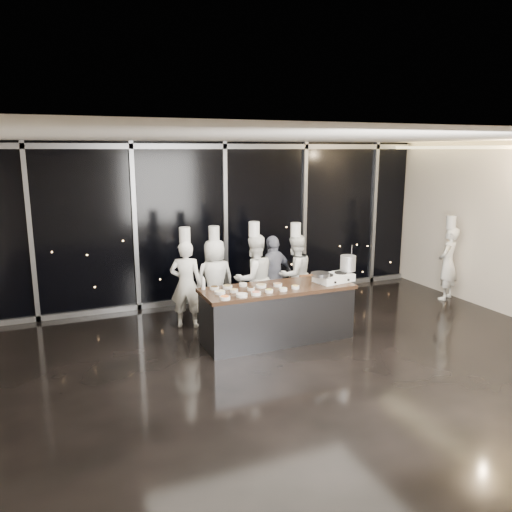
% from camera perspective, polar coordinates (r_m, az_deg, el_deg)
% --- Properties ---
extents(ground, '(9.00, 9.00, 0.00)m').
position_cam_1_polar(ground, '(7.52, 5.38, -11.84)').
color(ground, black).
rests_on(ground, ground).
extents(room_shell, '(9.02, 7.02, 3.21)m').
position_cam_1_polar(room_shell, '(7.01, 7.01, 5.46)').
color(room_shell, beige).
rests_on(room_shell, ground).
extents(window_wall, '(8.90, 0.11, 3.20)m').
position_cam_1_polar(window_wall, '(10.13, -3.60, 3.86)').
color(window_wall, black).
rests_on(window_wall, ground).
extents(demo_counter, '(2.46, 0.86, 0.90)m').
position_cam_1_polar(demo_counter, '(8.11, 2.44, -6.56)').
color(demo_counter, '#343439').
rests_on(demo_counter, ground).
extents(stove, '(0.68, 0.48, 0.14)m').
position_cam_1_polar(stove, '(8.36, 8.88, -2.46)').
color(stove, white).
rests_on(stove, demo_counter).
extents(frying_pan, '(0.55, 0.35, 0.05)m').
position_cam_1_polar(frying_pan, '(8.12, 7.31, -2.10)').
color(frying_pan, slate).
rests_on(frying_pan, stove).
extents(stock_pot, '(0.30, 0.30, 0.26)m').
position_cam_1_polar(stock_pot, '(8.53, 10.47, -0.81)').
color(stock_pot, silver).
rests_on(stock_pot, stove).
extents(prep_bowls, '(1.35, 0.72, 0.05)m').
position_cam_1_polar(prep_bowls, '(7.70, -1.01, -3.89)').
color(prep_bowls, white).
rests_on(prep_bowls, demo_counter).
extents(squeeze_bottle, '(0.06, 0.06, 0.22)m').
position_cam_1_polar(squeeze_bottle, '(7.82, -6.05, -3.09)').
color(squeeze_bottle, white).
rests_on(squeeze_bottle, demo_counter).
extents(chef_far_left, '(0.66, 0.56, 1.76)m').
position_cam_1_polar(chef_far_left, '(8.68, -7.99, -3.07)').
color(chef_far_left, white).
rests_on(chef_far_left, ground).
extents(chef_left, '(0.76, 0.52, 1.73)m').
position_cam_1_polar(chef_left, '(8.98, -4.73, -2.65)').
color(chef_left, white).
rests_on(chef_left, ground).
extents(chef_center, '(0.84, 0.69, 1.82)m').
position_cam_1_polar(chef_center, '(8.85, -0.22, -2.56)').
color(chef_center, white).
rests_on(chef_center, ground).
extents(guest, '(0.95, 0.65, 1.50)m').
position_cam_1_polar(guest, '(9.28, 2.01, -2.22)').
color(guest, '#151B3A').
rests_on(guest, ground).
extents(chef_right, '(0.84, 0.73, 1.73)m').
position_cam_1_polar(chef_right, '(9.37, 4.47, -2.04)').
color(chef_right, white).
rests_on(chef_right, ground).
extents(chef_side, '(0.66, 0.58, 1.74)m').
position_cam_1_polar(chef_side, '(10.95, 21.08, -0.66)').
color(chef_side, white).
rests_on(chef_side, ground).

